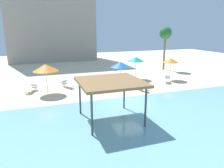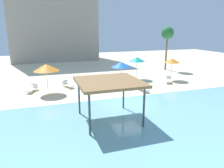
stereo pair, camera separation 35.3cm
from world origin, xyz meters
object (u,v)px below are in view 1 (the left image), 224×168
object	(u,v)px
lounge_chair_3	(67,84)
lounge_chair_2	(142,87)
lounge_chair_0	(32,89)
lounge_chair_1	(167,79)
beach_umbrella_orange_0	(46,68)
beach_umbrella_blue_3	(120,64)
beach_umbrella_orange_2	(171,60)
palm_tree_0	(166,34)
beach_umbrella_teal_4	(136,59)
shade_pavilion	(110,83)

from	to	relation	value
lounge_chair_3	lounge_chair_2	bearing A→B (deg)	39.32
lounge_chair_0	lounge_chair_2	size ratio (longest dim) A/B	1.02
lounge_chair_0	lounge_chair_1	world-z (taller)	same
beach_umbrella_orange_0	beach_umbrella_blue_3	distance (m)	8.13
beach_umbrella_orange_2	lounge_chair_3	xyz separation A→B (m)	(-12.96, 0.66, -2.15)
beach_umbrella_orange_0	palm_tree_0	size ratio (longest dim) A/B	0.45
beach_umbrella_orange_0	palm_tree_0	bearing A→B (deg)	21.76
beach_umbrella_orange_0	beach_umbrella_orange_2	xyz separation A→B (m)	(15.13, 1.00, -0.15)
beach_umbrella_teal_4	beach_umbrella_blue_3	bearing A→B (deg)	-142.00
beach_umbrella_orange_2	shade_pavilion	bearing A→B (deg)	-140.64
shade_pavilion	beach_umbrella_orange_0	distance (m)	9.10
palm_tree_0	beach_umbrella_orange_2	bearing A→B (deg)	-116.47
beach_umbrella_orange_0	beach_umbrella_teal_4	world-z (taller)	beach_umbrella_orange_0
beach_umbrella_orange_2	lounge_chair_2	world-z (taller)	beach_umbrella_orange_2
beach_umbrella_orange_0	beach_umbrella_blue_3	world-z (taller)	beach_umbrella_orange_0
beach_umbrella_orange_0	lounge_chair_3	world-z (taller)	beach_umbrella_orange_0
lounge_chair_3	beach_umbrella_blue_3	bearing A→B (deg)	56.67
lounge_chair_0	beach_umbrella_orange_2	bearing A→B (deg)	112.66
lounge_chair_0	palm_tree_0	bearing A→B (deg)	130.45
lounge_chair_1	lounge_chair_2	size ratio (longest dim) A/B	1.00
beach_umbrella_orange_2	palm_tree_0	distance (m)	7.66
lounge_chair_0	palm_tree_0	size ratio (longest dim) A/B	0.30
beach_umbrella_blue_3	lounge_chair_1	distance (m)	6.38
beach_umbrella_orange_2	beach_umbrella_teal_4	distance (m)	4.40
lounge_chair_1	lounge_chair_3	world-z (taller)	same
shade_pavilion	beach_umbrella_orange_0	bearing A→B (deg)	115.19
shade_pavilion	beach_umbrella_blue_3	size ratio (longest dim) A/B	1.57
beach_umbrella_orange_2	lounge_chair_0	distance (m)	16.77
beach_umbrella_orange_2	beach_umbrella_teal_4	xyz separation A→B (m)	(-3.97, 1.89, 0.09)
shade_pavilion	lounge_chair_2	world-z (taller)	shade_pavilion
beach_umbrella_orange_2	beach_umbrella_blue_3	size ratio (longest dim) A/B	1.01
palm_tree_0	beach_umbrella_teal_4	bearing A→B (deg)	-148.18
lounge_chair_1	lounge_chair_3	size ratio (longest dim) A/B	0.98
beach_umbrella_blue_3	lounge_chair_2	bearing A→B (deg)	-64.32
beach_umbrella_blue_3	lounge_chair_3	bearing A→B (deg)	168.92
beach_umbrella_orange_2	lounge_chair_0	world-z (taller)	beach_umbrella_orange_2
beach_umbrella_orange_0	lounge_chair_2	distance (m)	9.98
lounge_chair_0	palm_tree_0	world-z (taller)	palm_tree_0
lounge_chair_0	lounge_chair_3	world-z (taller)	same
lounge_chair_2	lounge_chair_3	xyz separation A→B (m)	(-7.27, 3.94, 0.00)
beach_umbrella_orange_2	lounge_chair_1	xyz separation A→B (m)	(-1.03, -1.02, -2.15)
beach_umbrella_orange_0	beach_umbrella_orange_2	world-z (taller)	beach_umbrella_orange_0
lounge_chair_0	lounge_chair_2	distance (m)	11.47
beach_umbrella_orange_2	beach_umbrella_teal_4	bearing A→B (deg)	154.60
beach_umbrella_blue_3	palm_tree_0	bearing A→B (deg)	33.77
beach_umbrella_orange_0	beach_umbrella_teal_4	distance (m)	11.53
beach_umbrella_blue_3	lounge_chair_2	world-z (taller)	beach_umbrella_blue_3
beach_umbrella_orange_0	lounge_chair_0	xyz separation A→B (m)	(-1.50, 1.15, -2.30)
shade_pavilion	beach_umbrella_teal_4	xyz separation A→B (m)	(7.28, 11.12, -0.16)
shade_pavilion	lounge_chair_0	size ratio (longest dim) A/B	2.17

